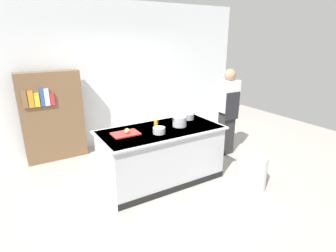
{
  "coord_description": "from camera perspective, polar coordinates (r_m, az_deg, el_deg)",
  "views": [
    {
      "loc": [
        -1.97,
        -3.48,
        2.3
      ],
      "look_at": [
        0.25,
        0.2,
        0.85
      ],
      "focal_mm": 28.56,
      "sensor_mm": 36.0,
      "label": 1
    }
  ],
  "objects": [
    {
      "name": "mixing_bowl",
      "position": [
        4.03,
        -1.92,
        -0.94
      ],
      "size": [
        0.19,
        0.19,
        0.1
      ],
      "primitive_type": "cylinder",
      "color": "#B7BABF",
      "rests_on": "counter_island"
    },
    {
      "name": "counter_island",
      "position": [
        4.39,
        -1.45,
        -6.02
      ],
      "size": [
        1.98,
        0.98,
        0.9
      ],
      "color": "#B7BABF",
      "rests_on": "ground_plane"
    },
    {
      "name": "juice_cup",
      "position": [
        4.39,
        -2.58,
        0.74
      ],
      "size": [
        0.07,
        0.07,
        0.1
      ],
      "primitive_type": "cylinder",
      "color": "yellow",
      "rests_on": "counter_island"
    },
    {
      "name": "ground_plane",
      "position": [
        4.61,
        -1.4,
        -11.28
      ],
      "size": [
        10.0,
        10.0,
        0.0
      ],
      "primitive_type": "plane",
      "color": "#9E9991"
    },
    {
      "name": "stock_pot",
      "position": [
        4.35,
        2.48,
        1.01
      ],
      "size": [
        0.29,
        0.23,
        0.17
      ],
      "color": "#B7BABF",
      "rests_on": "counter_island"
    },
    {
      "name": "sauce_pan",
      "position": [
        4.73,
        4.43,
        2.04
      ],
      "size": [
        0.25,
        0.18,
        0.1
      ],
      "color": "#99999E",
      "rests_on": "counter_island"
    },
    {
      "name": "trash_bin",
      "position": [
        4.46,
        17.44,
        -9.26
      ],
      "size": [
        0.46,
        0.46,
        0.55
      ],
      "primitive_type": "cylinder",
      "color": "silver",
      "rests_on": "ground_plane"
    },
    {
      "name": "bookshelf",
      "position": [
        5.51,
        -23.38,
        1.86
      ],
      "size": [
        1.1,
        0.31,
        1.7
      ],
      "color": "brown",
      "rests_on": "ground_plane"
    },
    {
      "name": "back_wall",
      "position": [
        5.97,
        -11.76,
        10.57
      ],
      "size": [
        6.4,
        0.12,
        3.0
      ],
      "primitive_type": "cube",
      "color": "silver",
      "rests_on": "ground_plane"
    },
    {
      "name": "onion",
      "position": [
        4.02,
        -8.73,
        -1.03
      ],
      "size": [
        0.08,
        0.08,
        0.08
      ],
      "primitive_type": "sphere",
      "color": "tan",
      "rests_on": "cutting_board"
    },
    {
      "name": "cutting_board",
      "position": [
        4.05,
        -9.06,
        -1.64
      ],
      "size": [
        0.4,
        0.28,
        0.02
      ],
      "primitive_type": "cube",
      "color": "red",
      "rests_on": "counter_island"
    },
    {
      "name": "person_chef",
      "position": [
        5.39,
        12.61,
        3.3
      ],
      "size": [
        0.38,
        0.25,
        1.72
      ],
      "rotation": [
        0.0,
        0.0,
        1.83
      ],
      "color": "#2B2B2B",
      "rests_on": "ground_plane"
    }
  ]
}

